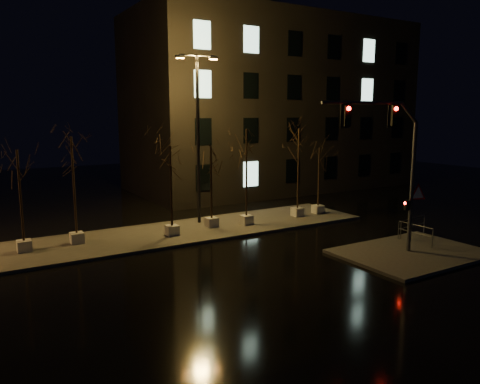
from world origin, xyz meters
TOP-DOWN VIEW (x-y plane):
  - ground at (0.00, 0.00)m, footprint 90.00×90.00m
  - median at (0.00, 6.00)m, footprint 22.00×5.00m
  - sidewalk_corner at (7.50, -3.50)m, footprint 7.00×5.00m
  - building at (14.00, 18.00)m, footprint 25.00×12.00m
  - tree_0 at (-8.66, 6.24)m, footprint 1.80×1.80m
  - tree_1 at (-6.13, 6.46)m, footprint 1.80×1.80m
  - tree_2 at (-1.28, 5.41)m, footprint 1.80×1.80m
  - tree_3 at (1.47, 5.97)m, footprint 1.80×1.80m
  - tree_4 at (3.59, 5.48)m, footprint 1.80×1.80m
  - tree_5 at (7.65, 5.70)m, footprint 1.80×1.80m
  - tree_6 at (9.38, 5.70)m, footprint 1.80×1.80m
  - traffic_signal_mast at (6.33, -3.07)m, footprint 5.76×1.33m
  - streetlight_main at (1.36, 7.39)m, footprint 2.49×0.78m
  - guard_rail_a at (10.00, -1.50)m, footprint 2.28×0.30m
  - guard_rail_b at (8.80, -2.61)m, footprint 0.09×2.12m

SIDE VIEW (x-z plane):
  - ground at x=0.00m, z-range 0.00..0.00m
  - median at x=0.00m, z-range 0.00..0.15m
  - sidewalk_corner at x=7.50m, z-range 0.00..0.15m
  - guard_rail_a at x=10.00m, z-range 0.30..1.29m
  - guard_rail_b at x=8.80m, z-range 0.30..1.30m
  - tree_6 at x=9.38m, z-range 1.31..5.80m
  - tree_3 at x=1.47m, z-range 1.41..6.30m
  - tree_2 at x=-1.28m, z-range 1.46..6.52m
  - tree_0 at x=-8.66m, z-range 1.47..6.55m
  - tree_1 at x=-6.13m, z-range 1.61..7.25m
  - tree_5 at x=7.65m, z-range 1.66..7.50m
  - tree_4 at x=3.59m, z-range 1.67..7.53m
  - traffic_signal_mast at x=6.33m, z-range 1.27..8.45m
  - streetlight_main at x=1.36m, z-range 0.92..10.93m
  - building at x=14.00m, z-range 0.00..15.00m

